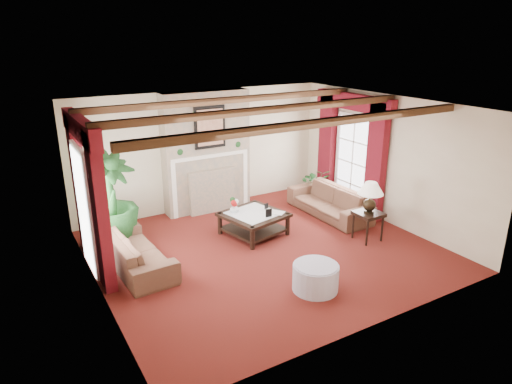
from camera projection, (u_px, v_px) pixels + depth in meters
floor at (266, 250)px, 8.59m from camera, size 6.00×6.00×0.00m
ceiling at (267, 106)px, 7.70m from camera, size 6.00×6.00×0.00m
back_wall at (203, 150)px, 10.38m from camera, size 6.00×0.02×2.70m
left_wall at (93, 214)px, 6.71m from camera, size 0.02×5.50×2.70m
right_wall at (387, 160)px, 9.58m from camera, size 0.02×5.50×2.70m
ceiling_beams at (267, 110)px, 7.72m from camera, size 6.00×3.00×0.12m
fireplace at (204, 91)px, 9.77m from camera, size 2.00×0.52×2.70m
french_door_left at (76, 148)px, 7.28m from camera, size 0.10×1.10×2.16m
french_door_right at (357, 116)px, 10.12m from camera, size 0.10×1.10×2.16m
curtains_left at (79, 122)px, 7.19m from camera, size 0.20×2.40×2.55m
curtains_right at (354, 97)px, 9.93m from camera, size 0.20×2.40×2.55m
sofa_left at (135, 246)px, 7.87m from camera, size 2.09×0.80×0.80m
sofa_right at (329, 197)px, 10.16m from camera, size 2.13×0.67×0.83m
potted_palm at (111, 220)px, 8.62m from camera, size 2.63×2.76×1.06m
small_plant at (315, 187)px, 11.14m from camera, size 1.25×1.28×0.62m
coffee_table at (254, 224)px, 9.21m from camera, size 1.33×1.33×0.45m
side_table at (368, 226)px, 8.95m from camera, size 0.57×0.57×0.58m
ottoman at (315, 277)px, 7.21m from camera, size 0.73×0.73×0.43m
table_lamp at (370, 197)px, 8.75m from camera, size 0.50×0.50×0.63m
flower_vase at (235, 208)px, 9.15m from camera, size 0.24×0.24×0.18m
book at (274, 208)px, 9.00m from camera, size 0.25×0.23×0.31m
photo_frame_a at (269, 213)px, 8.91m from camera, size 0.13×0.04×0.17m
photo_frame_b at (266, 206)px, 9.33m from camera, size 0.10×0.05×0.13m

